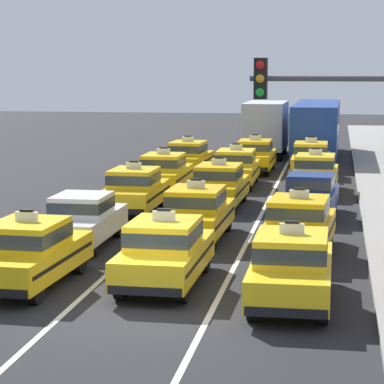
{
  "coord_description": "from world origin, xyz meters",
  "views": [
    {
      "loc": [
        4.26,
        -18.09,
        5.46
      ],
      "look_at": [
        -0.39,
        9.93,
        1.3
      ],
      "focal_mm": 81.72,
      "sensor_mm": 36.0,
      "label": 1
    }
  ],
  "objects_px": {
    "taxi_center_second": "(196,212)",
    "taxi_right_nearest": "(291,267)",
    "taxi_center_third": "(219,185)",
    "traffic_light_pole": "(348,154)",
    "taxi_left_fifth": "(188,157)",
    "taxi_right_fifth": "(311,158)",
    "taxi_right_fourth": "(315,173)",
    "sedan_left_second": "(83,218)",
    "taxi_right_second": "(299,224)",
    "sedan_right_third": "(311,194)",
    "bus_right_sixth": "(317,127)",
    "taxi_center_fifth": "(255,155)",
    "box_truck_center_sixth": "(267,127)",
    "taxi_center_nearest": "(165,251)",
    "taxi_center_fourth": "(236,167)",
    "taxi_left_fourth": "(164,172)",
    "taxi_left_third": "(135,189)",
    "taxi_left_nearest": "(29,252)"
  },
  "relations": [
    {
      "from": "taxi_center_second",
      "to": "taxi_right_nearest",
      "type": "relative_size",
      "value": 1.01
    },
    {
      "from": "taxi_center_third",
      "to": "traffic_light_pole",
      "type": "height_order",
      "value": "traffic_light_pole"
    },
    {
      "from": "taxi_left_fifth",
      "to": "taxi_right_fifth",
      "type": "relative_size",
      "value": 1.02
    },
    {
      "from": "taxi_right_fourth",
      "to": "taxi_center_third",
      "type": "bearing_deg",
      "value": -129.33
    },
    {
      "from": "sedan_left_second",
      "to": "taxi_center_second",
      "type": "relative_size",
      "value": 0.94
    },
    {
      "from": "traffic_light_pole",
      "to": "taxi_center_second",
      "type": "bearing_deg",
      "value": 113.59
    },
    {
      "from": "taxi_left_fifth",
      "to": "taxi_right_second",
      "type": "bearing_deg",
      "value": -70.52
    },
    {
      "from": "taxi_right_nearest",
      "to": "sedan_left_second",
      "type": "bearing_deg",
      "value": 139.9
    },
    {
      "from": "sedan_right_third",
      "to": "bus_right_sixth",
      "type": "relative_size",
      "value": 0.39
    },
    {
      "from": "taxi_center_fifth",
      "to": "taxi_right_fourth",
      "type": "distance_m",
      "value": 7.57
    },
    {
      "from": "box_truck_center_sixth",
      "to": "taxi_right_second",
      "type": "height_order",
      "value": "box_truck_center_sixth"
    },
    {
      "from": "box_truck_center_sixth",
      "to": "taxi_right_nearest",
      "type": "height_order",
      "value": "box_truck_center_sixth"
    },
    {
      "from": "taxi_center_nearest",
      "to": "taxi_right_nearest",
      "type": "xyz_separation_m",
      "value": [
        3.19,
        -1.2,
        0.0
      ]
    },
    {
      "from": "taxi_center_second",
      "to": "taxi_center_fourth",
      "type": "bearing_deg",
      "value": 90.81
    },
    {
      "from": "taxi_center_fourth",
      "to": "taxi_right_nearest",
      "type": "height_order",
      "value": "same"
    },
    {
      "from": "taxi_right_nearest",
      "to": "traffic_light_pole",
      "type": "xyz_separation_m",
      "value": [
        1.17,
        -3.34,
        2.94
      ]
    },
    {
      "from": "box_truck_center_sixth",
      "to": "bus_right_sixth",
      "type": "bearing_deg",
      "value": -4.12
    },
    {
      "from": "bus_right_sixth",
      "to": "taxi_center_fifth",
      "type": "bearing_deg",
      "value": -110.6
    },
    {
      "from": "taxi_left_fifth",
      "to": "taxi_center_nearest",
      "type": "xyz_separation_m",
      "value": [
        3.15,
        -21.93,
        0.0
      ]
    },
    {
      "from": "taxi_left_fourth",
      "to": "taxi_center_nearest",
      "type": "distance_m",
      "value": 16.05
    },
    {
      "from": "taxi_center_second",
      "to": "traffic_light_pole",
      "type": "distance_m",
      "value": 11.61
    },
    {
      "from": "taxi_center_fourth",
      "to": "traffic_light_pole",
      "type": "distance_m",
      "value": 23.3
    },
    {
      "from": "taxi_left_third",
      "to": "taxi_center_nearest",
      "type": "relative_size",
      "value": 1.0
    },
    {
      "from": "taxi_left_fourth",
      "to": "taxi_center_fifth",
      "type": "xyz_separation_m",
      "value": [
        3.22,
        7.64,
        0.0
      ]
    },
    {
      "from": "box_truck_center_sixth",
      "to": "taxi_right_second",
      "type": "xyz_separation_m",
      "value": [
        3.11,
        -27.13,
        -0.9
      ]
    },
    {
      "from": "taxi_left_fourth",
      "to": "traffic_light_pole",
      "type": "bearing_deg",
      "value": -69.66
    },
    {
      "from": "taxi_left_nearest",
      "to": "sedan_left_second",
      "type": "xyz_separation_m",
      "value": [
        -0.12,
        5.02,
        -0.03
      ]
    },
    {
      "from": "taxi_left_fifth",
      "to": "taxi_right_nearest",
      "type": "distance_m",
      "value": 23.99
    },
    {
      "from": "taxi_center_fourth",
      "to": "taxi_center_second",
      "type": "bearing_deg",
      "value": -89.19
    },
    {
      "from": "taxi_left_third",
      "to": "taxi_right_second",
      "type": "bearing_deg",
      "value": -44.27
    },
    {
      "from": "sedan_left_second",
      "to": "taxi_center_fifth",
      "type": "height_order",
      "value": "taxi_center_fifth"
    },
    {
      "from": "taxi_center_second",
      "to": "taxi_right_fifth",
      "type": "xyz_separation_m",
      "value": [
        3.04,
        16.71,
        0.0
      ]
    },
    {
      "from": "taxi_left_nearest",
      "to": "taxi_right_fourth",
      "type": "distance_m",
      "value": 18.39
    },
    {
      "from": "taxi_right_nearest",
      "to": "taxi_right_fourth",
      "type": "distance_m",
      "value": 17.72
    },
    {
      "from": "taxi_left_fifth",
      "to": "box_truck_center_sixth",
      "type": "relative_size",
      "value": 0.66
    },
    {
      "from": "taxi_left_fifth",
      "to": "taxi_left_nearest",
      "type": "bearing_deg",
      "value": -90.32
    },
    {
      "from": "sedan_left_second",
      "to": "taxi_right_nearest",
      "type": "distance_m",
      "value": 8.62
    },
    {
      "from": "traffic_light_pole",
      "to": "taxi_left_third",
      "type": "bearing_deg",
      "value": 116.89
    },
    {
      "from": "box_truck_center_sixth",
      "to": "taxi_right_fourth",
      "type": "relative_size",
      "value": 1.52
    },
    {
      "from": "taxi_center_nearest",
      "to": "taxi_right_second",
      "type": "height_order",
      "value": "same"
    },
    {
      "from": "taxi_right_fourth",
      "to": "traffic_light_pole",
      "type": "xyz_separation_m",
      "value": [
        1.09,
        -21.06,
        2.94
      ]
    },
    {
      "from": "taxi_left_fourth",
      "to": "taxi_center_third",
      "type": "relative_size",
      "value": 0.99
    },
    {
      "from": "taxi_left_third",
      "to": "taxi_left_fourth",
      "type": "distance_m",
      "value": 5.39
    },
    {
      "from": "taxi_left_nearest",
      "to": "taxi_right_second",
      "type": "bearing_deg",
      "value": 37.22
    },
    {
      "from": "taxi_left_third",
      "to": "taxi_center_third",
      "type": "xyz_separation_m",
      "value": [
        2.91,
        1.83,
        0.0
      ]
    },
    {
      "from": "taxi_center_fifth",
      "to": "bus_right_sixth",
      "type": "relative_size",
      "value": 0.41
    },
    {
      "from": "taxi_center_second",
      "to": "traffic_light_pole",
      "type": "bearing_deg",
      "value": -66.41
    },
    {
      "from": "sedan_left_second",
      "to": "box_truck_center_sixth",
      "type": "bearing_deg",
      "value": 82.78
    },
    {
      "from": "taxi_right_second",
      "to": "sedan_right_third",
      "type": "xyz_separation_m",
      "value": [
        0.14,
        6.29,
        -0.03
      ]
    },
    {
      "from": "taxi_center_fourth",
      "to": "sedan_right_third",
      "type": "height_order",
      "value": "taxi_center_fourth"
    }
  ]
}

